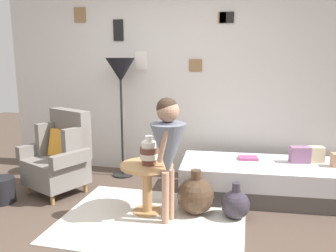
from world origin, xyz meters
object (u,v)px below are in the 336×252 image
(daybed, at_px, (265,180))
(floor_lamp, at_px, (121,75))
(book_on_daybed, at_px, (248,158))
(demijohn_far, at_px, (236,204))
(armchair, at_px, (60,156))
(side_table, at_px, (147,178))
(demijohn_near, at_px, (196,195))
(vase_striped, at_px, (149,152))
(person_child, at_px, (168,143))
(magazine_basket, at_px, (2,190))

(daybed, xyz_separation_m, floor_lamp, (-1.85, 0.31, 1.15))
(book_on_daybed, bearing_deg, demijohn_far, -98.01)
(armchair, distance_m, demijohn_far, 2.08)
(side_table, distance_m, floor_lamp, 1.55)
(demijohn_near, height_order, demijohn_far, demijohn_near)
(armchair, xyz_separation_m, book_on_daybed, (2.15, 0.51, -0.02))
(daybed, relative_size, demijohn_far, 5.27)
(armchair, distance_m, vase_striped, 1.23)
(daybed, xyz_separation_m, person_child, (-0.94, -0.86, 0.59))
(demijohn_near, bearing_deg, person_child, -132.77)
(daybed, relative_size, person_child, 1.60)
(vase_striped, bearing_deg, magazine_basket, -175.50)
(demijohn_near, relative_size, demijohn_far, 1.25)
(vase_striped, distance_m, demijohn_far, 1.00)
(book_on_daybed, bearing_deg, daybed, -28.31)
(floor_lamp, xyz_separation_m, magazine_basket, (-0.98, -1.14, -1.21))
(magazine_basket, bearing_deg, vase_striped, 4.50)
(armchair, bearing_deg, vase_striped, -14.56)
(book_on_daybed, bearing_deg, floor_lamp, 173.06)
(side_table, bearing_deg, demijohn_far, 4.90)
(side_table, bearing_deg, person_child, -31.02)
(book_on_daybed, distance_m, demijohn_far, 0.79)
(floor_lamp, bearing_deg, armchair, -125.55)
(armchair, xyz_separation_m, person_child, (1.41, -0.46, 0.35))
(person_child, relative_size, demijohn_near, 2.62)
(armchair, distance_m, book_on_daybed, 2.21)
(daybed, relative_size, magazine_basket, 6.97)
(demijohn_near, bearing_deg, demijohn_far, -2.60)
(demijohn_far, bearing_deg, floor_lamp, 148.63)
(demijohn_far, height_order, magazine_basket, demijohn_far)
(vase_striped, distance_m, magazine_basket, 1.74)
(magazine_basket, bearing_deg, book_on_daybed, 19.77)
(side_table, distance_m, vase_striped, 0.27)
(daybed, relative_size, floor_lamp, 1.24)
(side_table, distance_m, magazine_basket, 1.65)
(side_table, xyz_separation_m, magazine_basket, (-1.63, -0.13, -0.23))
(magazine_basket, bearing_deg, demijohn_near, 6.03)
(armchair, distance_m, demijohn_near, 1.67)
(vase_striped, relative_size, floor_lamp, 0.19)
(magazine_basket, bearing_deg, demijohn_far, 4.66)
(vase_striped, bearing_deg, side_table, -177.53)
(book_on_daybed, bearing_deg, person_child, -127.24)
(vase_striped, xyz_separation_m, demijohn_near, (0.46, 0.09, -0.45))
(book_on_daybed, bearing_deg, demijohn_near, -125.11)
(armchair, relative_size, demijohn_far, 2.62)
(vase_striped, bearing_deg, armchair, 165.44)
(floor_lamp, bearing_deg, person_child, -52.23)
(armchair, height_order, vase_striped, armchair)
(armchair, relative_size, floor_lamp, 0.62)
(book_on_daybed, relative_size, demijohn_far, 0.59)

